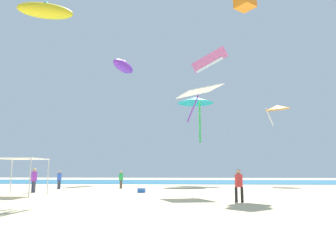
{
  "coord_description": "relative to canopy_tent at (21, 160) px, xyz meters",
  "views": [
    {
      "loc": [
        3.09,
        -21.65,
        1.61
      ],
      "look_at": [
        0.55,
        14.88,
        7.38
      ],
      "focal_mm": 37.32,
      "sensor_mm": 36.0,
      "label": 1
    }
  ],
  "objects": [
    {
      "name": "cooler_box",
      "position": [
        7.25,
        3.99,
        -2.07
      ],
      "size": [
        0.57,
        0.37,
        0.35
      ],
      "color": "blue",
      "rests_on": "ground"
    },
    {
      "name": "person_near_tent",
      "position": [
        4.58,
        9.58,
        -1.31
      ],
      "size": [
        0.38,
        0.42,
        1.59
      ],
      "rotation": [
        0.0,
        0.0,
        4.59
      ],
      "color": "brown",
      "rests_on": "ground"
    },
    {
      "name": "kite_inflatable_purple",
      "position": [
        1.79,
        23.27,
        13.33
      ],
      "size": [
        3.18,
        5.38,
        2.1
      ],
      "rotation": [
        0.0,
        0.0,
        4.44
      ],
      "color": "purple"
    },
    {
      "name": "person_leftmost",
      "position": [
        -0.67,
        3.49,
        -1.2
      ],
      "size": [
        0.42,
        0.42,
        1.78
      ],
      "rotation": [
        0.0,
        0.0,
        5.58
      ],
      "color": "#33384C",
      "rests_on": "ground"
    },
    {
      "name": "kite_diamond_white",
      "position": [
        11.55,
        2.65,
        4.78
      ],
      "size": [
        3.48,
        3.52,
        4.08
      ],
      "rotation": [
        0.0,
        0.0,
        5.09
      ],
      "color": "white"
    },
    {
      "name": "canopy_tent",
      "position": [
        0.0,
        0.0,
        0.0
      ],
      "size": [
        2.65,
        2.73,
        2.39
      ],
      "color": "#B2B2B7",
      "rests_on": "ground"
    },
    {
      "name": "kite_delta_teal",
      "position": [
        11.4,
        17.12,
        7.26
      ],
      "size": [
        4.68,
        4.68,
        3.15
      ],
      "rotation": [
        0.0,
        0.0,
        1.4
      ],
      "color": "teal"
    },
    {
      "name": "kite_parafoil_pink",
      "position": [
        13.52,
        25.3,
        14.54
      ],
      "size": [
        5.1,
        2.7,
        3.29
      ],
      "rotation": [
        0.0,
        0.0,
        2.67
      ],
      "color": "pink"
    },
    {
      "name": "kite_inflatable_yellow",
      "position": [
        -6.05,
        15.62,
        17.94
      ],
      "size": [
        6.73,
        4.45,
        2.63
      ],
      "rotation": [
        0.0,
        0.0,
        3.51
      ],
      "color": "yellow"
    },
    {
      "name": "ocean_strip",
      "position": [
        7.91,
        28.98,
        -2.23
      ],
      "size": [
        110.0,
        19.43,
        0.03
      ],
      "primitive_type": "cube",
      "color": "#1E6B93",
      "rests_on": "ground"
    },
    {
      "name": "kite_delta_orange",
      "position": [
        20.66,
        17.74,
        6.41
      ],
      "size": [
        4.03,
        4.02,
        2.34
      ],
      "rotation": [
        0.0,
        0.0,
        5.33
      ],
      "color": "orange"
    },
    {
      "name": "person_central",
      "position": [
        13.37,
        -3.39,
        -1.26
      ],
      "size": [
        0.45,
        0.4,
        1.67
      ],
      "rotation": [
        0.0,
        0.0,
        3.16
      ],
      "color": "black",
      "rests_on": "ground"
    },
    {
      "name": "ground",
      "position": [
        7.91,
        -0.21,
        -2.29
      ],
      "size": [
        110.0,
        110.0,
        0.1
      ],
      "primitive_type": "cube",
      "color": "beige"
    },
    {
      "name": "person_rightmost",
      "position": [
        -0.62,
        8.32,
        -1.3
      ],
      "size": [
        0.38,
        0.43,
        1.61
      ],
      "rotation": [
        0.0,
        0.0,
        1.47
      ],
      "color": "#33384C",
      "rests_on": "ground"
    }
  ]
}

